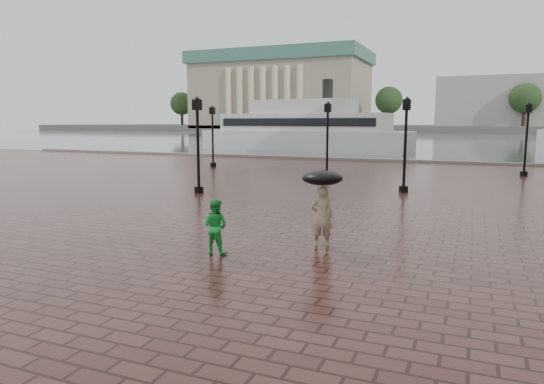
# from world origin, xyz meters

# --- Properties ---
(ground) EXTENTS (300.00, 300.00, 0.00)m
(ground) POSITION_xyz_m (0.00, 0.00, 0.00)
(ground) COLOR #3A1D1A
(ground) RESTS_ON ground
(harbour_water) EXTENTS (240.00, 240.00, 0.00)m
(harbour_water) POSITION_xyz_m (0.00, 92.00, 0.00)
(harbour_water) COLOR #495459
(harbour_water) RESTS_ON ground
(quay_edge) EXTENTS (80.00, 0.60, 0.30)m
(quay_edge) POSITION_xyz_m (0.00, 32.00, 0.00)
(quay_edge) COLOR slate
(quay_edge) RESTS_ON ground
(far_shore) EXTENTS (300.00, 60.00, 2.00)m
(far_shore) POSITION_xyz_m (0.00, 160.00, 1.00)
(far_shore) COLOR #4C4C47
(far_shore) RESTS_ON ground
(museum) EXTENTS (57.00, 32.50, 26.00)m
(museum) POSITION_xyz_m (-55.00, 144.61, 13.91)
(museum) COLOR gray
(museum) RESTS_ON ground
(far_trees) EXTENTS (188.00, 8.00, 13.50)m
(far_trees) POSITION_xyz_m (0.00, 138.00, 9.42)
(far_trees) COLOR #2D2119
(far_trees) RESTS_ON ground
(street_lamps) EXTENTS (21.44, 14.44, 4.40)m
(street_lamps) POSITION_xyz_m (-1.60, 17.60, 2.33)
(street_lamps) COLOR black
(street_lamps) RESTS_ON ground
(adult_pedestrian) EXTENTS (0.70, 0.57, 1.67)m
(adult_pedestrian) POSITION_xyz_m (2.32, 2.62, 0.83)
(adult_pedestrian) COLOR tan
(adult_pedestrian) RESTS_ON ground
(child_pedestrian) EXTENTS (0.70, 0.54, 1.43)m
(child_pedestrian) POSITION_xyz_m (-0.00, 0.88, 0.71)
(child_pedestrian) COLOR green
(child_pedestrian) RESTS_ON ground
(ferry_near) EXTENTS (24.54, 8.23, 7.89)m
(ferry_near) POSITION_xyz_m (-11.95, 42.65, 2.37)
(ferry_near) COLOR silver
(ferry_near) RESTS_ON ground
(umbrella) EXTENTS (1.10, 1.10, 1.14)m
(umbrella) POSITION_xyz_m (2.32, 2.62, 1.89)
(umbrella) COLOR black
(umbrella) RESTS_ON ground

